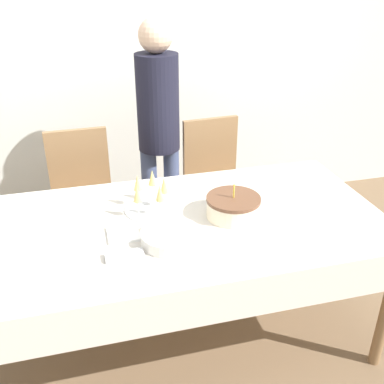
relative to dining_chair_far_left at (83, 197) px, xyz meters
name	(u,v)px	position (x,y,z in m)	size (l,w,h in m)	color
ground_plane	(182,335)	(0.46, -0.84, -0.54)	(12.00, 12.00, 0.00)	brown
wall_back	(130,49)	(0.46, 0.76, 0.81)	(8.00, 0.05, 2.70)	silver
dining_table	(180,238)	(0.46, -0.84, 0.13)	(2.08, 1.05, 0.78)	silver
dining_chair_far_left	(83,197)	(0.00, 0.00, 0.00)	(0.43, 0.43, 0.98)	olive
dining_chair_far_right	(215,182)	(0.92, 0.00, 0.00)	(0.45, 0.45, 0.98)	olive
birthday_cake	(233,207)	(0.74, -0.86, 0.29)	(0.28, 0.28, 0.18)	beige
champagne_tray	(151,195)	(0.35, -0.69, 0.32)	(0.29, 0.29, 0.18)	silver
plate_stack_main	(171,237)	(0.38, -1.02, 0.26)	(0.28, 0.28, 0.06)	silver
cake_knife	(267,238)	(0.83, -1.10, 0.24)	(0.29, 0.12, 0.00)	silver
fork_pile	(125,255)	(0.16, -1.09, 0.24)	(0.17, 0.06, 0.02)	silver
napkin_pile	(123,234)	(0.17, -0.90, 0.24)	(0.15, 0.15, 0.01)	white
person_standing	(158,121)	(0.54, 0.10, 0.45)	(0.28, 0.28, 1.65)	#3F4C72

